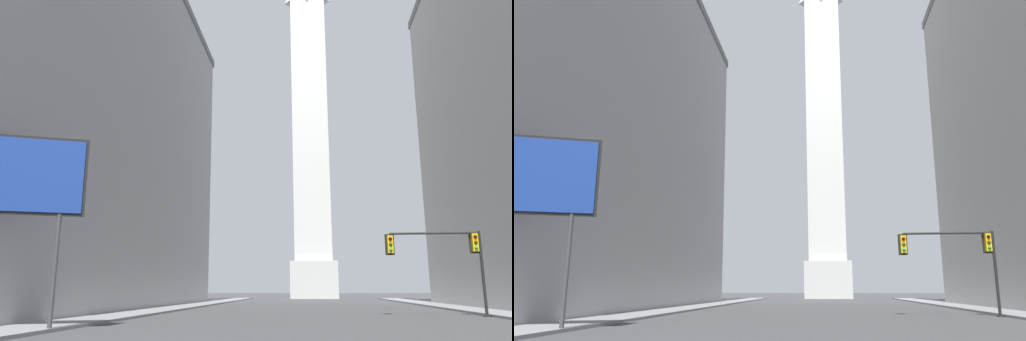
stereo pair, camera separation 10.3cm
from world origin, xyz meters
The scene contains 4 objects.
sidewalk_left centered at (-12.83, 31.50, 0.07)m, with size 5.00×104.98×0.15m, color gray.
obelisk centered at (0.00, 87.49, 30.50)m, with size 8.00×8.00×64.00m.
traffic_light_mid_right centered at (8.08, 30.83, 3.95)m, with size 5.94×0.50×5.15m.
billboard_sign centered at (-12.30, 16.88, 6.01)m, with size 5.42×2.22×7.83m.
Camera 1 is at (-0.29, -1.64, 1.65)m, focal length 35.00 mm.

